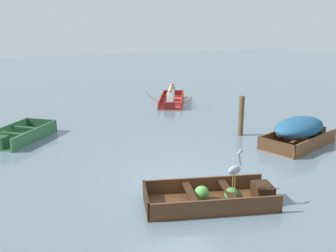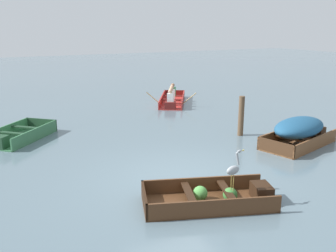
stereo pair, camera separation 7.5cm
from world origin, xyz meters
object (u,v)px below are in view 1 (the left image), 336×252
at_px(skiff_wooden_brown_mid_moored, 299,130).
at_px(heron_on_dinghy, 235,169).
at_px(rowboat_red_with_crew, 171,99).
at_px(mooring_post, 241,116).
at_px(dinghy_dark_varnish_foreground, 216,197).
at_px(skiff_green_near_moored, 18,136).

relative_size(skiff_wooden_brown_mid_moored, heron_on_dinghy, 3.37).
relative_size(rowboat_red_with_crew, mooring_post, 2.49).
bearing_deg(dinghy_dark_varnish_foreground, heron_on_dinghy, -48.27).
distance_m(dinghy_dark_varnish_foreground, rowboat_red_with_crew, 10.28).
distance_m(dinghy_dark_varnish_foreground, mooring_post, 5.28).
height_order(skiff_wooden_brown_mid_moored, heron_on_dinghy, heron_on_dinghy).
distance_m(dinghy_dark_varnish_foreground, heron_on_dinghy, 0.79).
distance_m(skiff_green_near_moored, heron_on_dinghy, 7.74).
distance_m(skiff_green_near_moored, mooring_post, 7.38).
xyz_separation_m(rowboat_red_with_crew, heron_on_dinghy, (-3.64, -9.79, 0.60)).
bearing_deg(rowboat_red_with_crew, skiff_green_near_moored, -157.80).
bearing_deg(mooring_post, skiff_green_near_moored, 157.96).
distance_m(skiff_green_near_moored, rowboat_red_with_crew, 7.70).
distance_m(dinghy_dark_varnish_foreground, skiff_green_near_moored, 7.35).
bearing_deg(skiff_green_near_moored, dinghy_dark_varnish_foreground, -63.89).
distance_m(skiff_wooden_brown_mid_moored, rowboat_red_with_crew, 7.39).
height_order(heron_on_dinghy, mooring_post, mooring_post).
bearing_deg(dinghy_dark_varnish_foreground, rowboat_red_with_crew, 67.74).
bearing_deg(heron_on_dinghy, skiff_wooden_brown_mid_moored, 29.54).
bearing_deg(skiff_wooden_brown_mid_moored, dinghy_dark_varnish_foreground, -154.63).
bearing_deg(mooring_post, heron_on_dinghy, -129.03).
bearing_deg(skiff_green_near_moored, heron_on_dinghy, -63.14).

